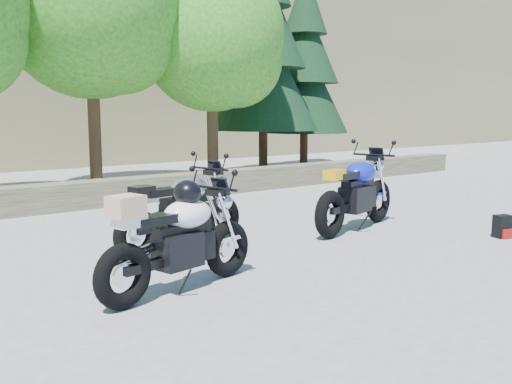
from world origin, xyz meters
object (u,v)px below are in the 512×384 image
Objects in this scene: backpack at (503,227)px; silver_bike at (183,212)px; white_bike at (179,238)px; blue_bike at (357,194)px.

silver_bike is at bearing 167.22° from backpack.
white_bike is 0.90× the size of blue_bike.
white_bike is (-0.93, -1.46, 0.04)m from silver_bike.
backpack is at bearing -38.59° from silver_bike.
silver_bike is 2.82m from blue_bike.
backpack is (4.90, -0.75, -0.39)m from white_bike.
silver_bike is 6.37× the size of backpack.
white_bike is 6.14× the size of backpack.
silver_bike is 0.94× the size of blue_bike.
silver_bike is at bearing 155.53° from blue_bike.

